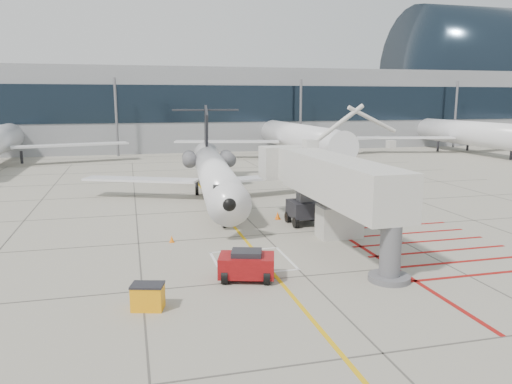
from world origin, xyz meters
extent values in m
plane|color=#9A9785|center=(0.00, 0.00, 0.00)|extent=(260.00, 260.00, 0.00)
cone|color=orange|center=(-5.98, 3.74, 0.21)|extent=(0.31, 0.31, 0.43)
cone|color=orange|center=(2.15, 7.91, 0.28)|extent=(0.41, 0.41, 0.56)
cube|color=gray|center=(10.00, 70.00, 7.00)|extent=(180.00, 28.00, 14.00)
cube|color=black|center=(10.00, 55.95, 8.00)|extent=(180.00, 0.10, 6.00)
camera|label=1|loc=(-8.28, -26.52, 8.76)|focal=35.00mm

